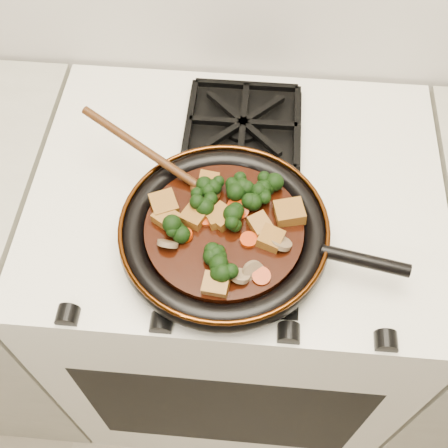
{
  "coord_description": "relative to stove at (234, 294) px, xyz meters",
  "views": [
    {
      "loc": [
        0.03,
        1.07,
        1.73
      ],
      "look_at": [
        -0.01,
        1.56,
        0.97
      ],
      "focal_mm": 45.0,
      "sensor_mm": 36.0,
      "label": 1
    }
  ],
  "objects": [
    {
      "name": "tofu_cube_2",
      "position": [
        -0.06,
        -0.11,
        0.52
      ],
      "size": [
        0.05,
        0.05,
        0.02
      ],
      "primitive_type": "cube",
      "rotation": [
        0.05,
        0.05,
        2.7
      ],
      "color": "brown",
      "rests_on": "braising_sauce"
    },
    {
      "name": "burner_grate_back",
      "position": [
        0.0,
        0.14,
        0.46
      ],
      "size": [
        0.23,
        0.23,
        0.03
      ],
      "primitive_type": null,
      "color": "black",
      "rests_on": "stove"
    },
    {
      "name": "tofu_cube_9",
      "position": [
        0.09,
        -0.09,
        0.52
      ],
      "size": [
        0.06,
        0.05,
        0.03
      ],
      "primitive_type": "cube",
      "rotation": [
        -0.06,
        0.06,
        1.81
      ],
      "color": "brown",
      "rests_on": "braising_sauce"
    },
    {
      "name": "carrot_coin_0",
      "position": [
        0.01,
        -0.1,
        0.51
      ],
      "size": [
        0.03,
        0.03,
        0.02
      ],
      "primitive_type": "cylinder",
      "rotation": [
        0.34,
        -0.11,
        0.0
      ],
      "color": "#B02B04",
      "rests_on": "braising_sauce"
    },
    {
      "name": "tofu_cube_3",
      "position": [
        -0.03,
        -0.11,
        0.52
      ],
      "size": [
        0.05,
        0.05,
        0.02
      ],
      "primitive_type": "cube",
      "rotation": [
        -0.12,
        -0.02,
        0.48
      ],
      "color": "brown",
      "rests_on": "braising_sauce"
    },
    {
      "name": "carrot_coin_3",
      "position": [
        -0.08,
        -0.15,
        0.51
      ],
      "size": [
        0.03,
        0.03,
        0.01
      ],
      "primitive_type": "cylinder",
      "rotation": [
        -0.07,
        -0.19,
        0.0
      ],
      "color": "#B02B04",
      "rests_on": "braising_sauce"
    },
    {
      "name": "tofu_cube_8",
      "position": [
        0.06,
        -0.15,
        0.52
      ],
      "size": [
        0.05,
        0.05,
        0.03
      ],
      "primitive_type": "cube",
      "rotation": [
        0.07,
        -0.09,
        2.81
      ],
      "color": "brown",
      "rests_on": "braising_sauce"
    },
    {
      "name": "tofu_cube_7",
      "position": [
        0.04,
        -0.12,
        0.52
      ],
      "size": [
        0.05,
        0.05,
        0.02
      ],
      "primitive_type": "cube",
      "rotation": [
        -0.03,
        -0.09,
        2.15
      ],
      "color": "brown",
      "rests_on": "braising_sauce"
    },
    {
      "name": "tofu_cube_5",
      "position": [
        -0.11,
        -0.12,
        0.52
      ],
      "size": [
        0.05,
        0.05,
        0.02
      ],
      "primitive_type": "cube",
      "rotation": [
        -0.0,
        -0.03,
        2.58
      ],
      "color": "brown",
      "rests_on": "braising_sauce"
    },
    {
      "name": "broccoli_floret_3",
      "position": [
        -0.01,
        -0.06,
        0.52
      ],
      "size": [
        0.09,
        0.09,
        0.07
      ],
      "primitive_type": null,
      "rotation": [
        0.09,
        0.18,
        0.94
      ],
      "color": "black",
      "rests_on": "braising_sauce"
    },
    {
      "name": "carrot_coin_5",
      "position": [
        0.05,
        -0.21,
        0.51
      ],
      "size": [
        0.03,
        0.03,
        0.02
      ],
      "primitive_type": "cylinder",
      "rotation": [
        0.3,
        0.03,
        0.0
      ],
      "color": "#B02B04",
      "rests_on": "braising_sauce"
    },
    {
      "name": "broccoli_floret_4",
      "position": [
        0.01,
        -0.05,
        0.52
      ],
      "size": [
        0.08,
        0.09,
        0.07
      ],
      "primitive_type": null,
      "rotation": [
        0.19,
        -0.13,
        0.58
      ],
      "color": "black",
      "rests_on": "braising_sauce"
    },
    {
      "name": "broccoli_floret_7",
      "position": [
        0.06,
        -0.04,
        0.52
      ],
      "size": [
        0.07,
        0.08,
        0.06
      ],
      "primitive_type": null,
      "rotation": [
        -0.01,
        0.08,
        1.31
      ],
      "color": "black",
      "rests_on": "braising_sauce"
    },
    {
      "name": "tofu_cube_0",
      "position": [
        -0.02,
        -0.24,
        0.52
      ],
      "size": [
        0.04,
        0.04,
        0.03
      ],
      "primitive_type": "cube",
      "rotation": [
        -0.11,
        0.05,
        3.02
      ],
      "color": "brown",
      "rests_on": "braising_sauce"
    },
    {
      "name": "burner_grate_front",
      "position": [
        0.0,
        -0.14,
        0.46
      ],
      "size": [
        0.23,
        0.23,
        0.03
      ],
      "primitive_type": null,
      "color": "black",
      "rests_on": "stove"
    },
    {
      "name": "carrot_coin_2",
      "position": [
        0.0,
        -0.09,
        0.51
      ],
      "size": [
        0.03,
        0.03,
        0.03
      ],
      "primitive_type": "cylinder",
      "rotation": [
        0.34,
        -0.35,
        0.0
      ],
      "color": "#B02B04",
      "rests_on": "braising_sauce"
    },
    {
      "name": "carrot_coin_1",
      "position": [
        -0.05,
        -0.11,
        0.51
      ],
      "size": [
        0.03,
        0.03,
        0.01
      ],
      "primitive_type": "cylinder",
      "rotation": [
        0.09,
        0.11,
        0.0
      ],
      "color": "#B02B04",
      "rests_on": "braising_sauce"
    },
    {
      "name": "broccoli_floret_2",
      "position": [
        -0.01,
        -0.21,
        0.52
      ],
      "size": [
        0.09,
        0.08,
        0.07
      ],
      "primitive_type": null,
      "rotation": [
        -0.15,
        0.12,
        2.28
      ],
      "color": "black",
      "rests_on": "braising_sauce"
    },
    {
      "name": "broccoli_floret_9",
      "position": [
        -0.0,
        -0.12,
        0.52
      ],
      "size": [
        0.07,
        0.07,
        0.06
      ],
      "primitive_type": null,
      "rotation": [
        0.16,
        0.08,
        0.13
      ],
      "color": "black",
      "rests_on": "braising_sauce"
    },
    {
      "name": "tofu_cube_1",
      "position": [
        -0.12,
        -0.1,
        0.52
      ],
      "size": [
        0.06,
        0.06,
        0.03
      ],
      "primitive_type": "cube",
      "rotation": [
        -0.01,
        -0.02,
        1.99
      ],
      "color": "brown",
      "rests_on": "braising_sauce"
    },
    {
      "name": "mushroom_slice_0",
      "position": [
        0.02,
        -0.22,
        0.52
      ],
      "size": [
        0.04,
        0.04,
        0.02
      ],
      "primitive_type": "cylinder",
      "rotation": [
        0.46,
        0.0,
        2.8
      ],
      "color": "#7B6447",
      "rests_on": "braising_sauce"
    },
    {
      "name": "tofu_cube_4",
      "position": [
        -0.05,
        -0.05,
        0.52
      ],
      "size": [
        0.04,
        0.04,
        0.03
      ],
      "primitive_type": "cube",
      "rotation": [
        0.1,
        0.02,
        1.5
      ],
      "color": "brown",
      "rests_on": "braising_sauce"
    },
    {
      "name": "broccoli_floret_0",
      "position": [
        0.04,
        -0.07,
        0.52
      ],
      "size": [
        0.08,
        0.08,
        0.06
      ],
      "primitive_type": null,
      "rotation": [
        0.0,
        0.22,
        1.18
      ],
      "color": "black",
      "rests_on": "braising_sauce"
    },
    {
      "name": "carrot_coin_4",
      "position": [
        0.03,
        -0.15,
        0.51
      ],
      "size": [
        0.03,
        0.03,
        0.01
      ],
      "primitive_type": "cylinder",
      "rotation": [
        0.02,
        0.01,
        0.0
      ],
      "color": "#B02B04",
      "rests_on": "braising_sauce"
    },
    {
      "name": "braising_sauce",
      "position": [
        -0.01,
        -0.13,
        0.5
      ],
      "size": [
        0.26,
        0.26,
        0.02
      ],
      "primitive_type": "cylinder",
      "color": "black",
      "rests_on": "skillet"
    },
    {
      "name": "broccoli_floret_8",
      "position": [
        -0.03,
        -0.19,
        0.52
      ],
      "size": [
        0.08,
        0.08,
        0.06
      ],
      "primitive_type": null,
      "rotation": [
        -0.15,
        -0.03,
        2.11
      ],
      "color": "black",
      "rests_on": "braising_sauce"
    },
    {
      "name": "mushroom_slice_2",
      "position": [
        0.08,
        -0.15,
        0.52
      ],
      "size": [
        0.05,
        0.05,
        0.03
      ],
      "primitive_type": "cylinder",
      "rotation": [
        0.54,
        0.0,
        2.6
      ],
      "color": "#7B6447",
      "rests_on": "braising_sauce"
    },
    {
      "name": "mushroom_slice_1",
      "position": [
        -0.1,
        -0.17,
        0.52
      ],
      "size": [
        0.04,
        0.03,
        0.03
      ],
      "primitive_type": "cylinder",
      "rotation": [
        0.88,
        0.0,
        3.0
      ],
      "color": "#7B6447",
      "rests_on": "braising_sauce"
    },
    {
      "name": "skillet",
      "position": [
        -0.01,
        -0.13,
        0.49
      ],
      "size": [
        0.47,
        0.35,
        0.05
      ],
      "rotation": [
        0.0,
        0.0,
        -0.18
      ],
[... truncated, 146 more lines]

